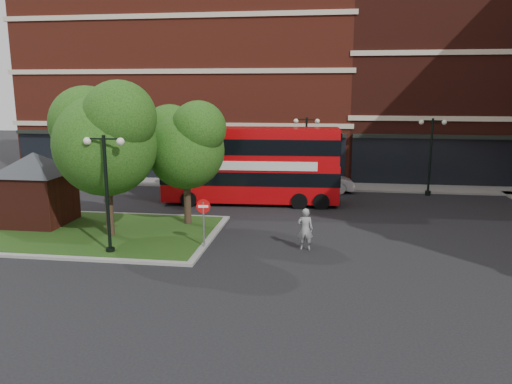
# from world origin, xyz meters

# --- Properties ---
(ground) EXTENTS (120.00, 120.00, 0.00)m
(ground) POSITION_xyz_m (0.00, 0.00, 0.00)
(ground) COLOR black
(ground) RESTS_ON ground
(pavement_far) EXTENTS (44.00, 3.00, 0.12)m
(pavement_far) POSITION_xyz_m (0.00, 16.50, 0.06)
(pavement_far) COLOR slate
(pavement_far) RESTS_ON ground
(terrace_far_left) EXTENTS (26.00, 12.00, 14.00)m
(terrace_far_left) POSITION_xyz_m (-8.00, 24.00, 7.00)
(terrace_far_left) COLOR maroon
(terrace_far_left) RESTS_ON ground
(terrace_far_right) EXTENTS (18.00, 12.00, 16.00)m
(terrace_far_right) POSITION_xyz_m (14.00, 24.00, 8.00)
(terrace_far_right) COLOR #471911
(terrace_far_right) RESTS_ON ground
(traffic_island) EXTENTS (12.60, 7.60, 0.15)m
(traffic_island) POSITION_xyz_m (-8.00, 3.00, 0.07)
(traffic_island) COLOR gray
(traffic_island) RESTS_ON ground
(kiosk) EXTENTS (6.51, 6.51, 3.60)m
(kiosk) POSITION_xyz_m (-11.00, 4.00, 2.32)
(kiosk) COLOR #471911
(kiosk) RESTS_ON traffic_island
(tree_island_west) EXTENTS (5.40, 4.71, 7.21)m
(tree_island_west) POSITION_xyz_m (-6.60, 2.58, 4.79)
(tree_island_west) COLOR #2D2116
(tree_island_west) RESTS_ON ground
(tree_island_east) EXTENTS (4.46, 3.90, 6.29)m
(tree_island_east) POSITION_xyz_m (-3.58, 5.06, 4.24)
(tree_island_east) COLOR #2D2116
(tree_island_east) RESTS_ON ground
(lamp_island) EXTENTS (1.72, 0.36, 5.00)m
(lamp_island) POSITION_xyz_m (-5.50, 0.20, 2.83)
(lamp_island) COLOR black
(lamp_island) RESTS_ON ground
(lamp_far_left) EXTENTS (1.72, 0.36, 5.00)m
(lamp_far_left) POSITION_xyz_m (2.00, 14.50, 2.83)
(lamp_far_left) COLOR black
(lamp_far_left) RESTS_ON ground
(lamp_far_right) EXTENTS (1.72, 0.36, 5.00)m
(lamp_far_right) POSITION_xyz_m (10.00, 14.50, 2.83)
(lamp_far_right) COLOR black
(lamp_far_right) RESTS_ON ground
(bus) EXTENTS (10.62, 2.95, 4.01)m
(bus) POSITION_xyz_m (-1.13, 10.58, 2.63)
(bus) COLOR #B3070A
(bus) RESTS_ON ground
(woman) EXTENTS (0.67, 0.45, 1.83)m
(woman) POSITION_xyz_m (2.53, 2.00, 0.92)
(woman) COLOR gray
(woman) RESTS_ON ground
(car_silver) EXTENTS (4.43, 1.90, 1.49)m
(car_silver) POSITION_xyz_m (-6.29, 16.00, 0.75)
(car_silver) COLOR silver
(car_silver) RESTS_ON ground
(car_white) EXTENTS (4.59, 2.05, 1.46)m
(car_white) POSITION_xyz_m (3.00, 14.59, 0.73)
(car_white) COLOR silver
(car_white) RESTS_ON ground
(no_entry_sign) EXTENTS (0.61, 0.13, 2.20)m
(no_entry_sign) POSITION_xyz_m (-1.80, 1.50, 1.57)
(no_entry_sign) COLOR slate
(no_entry_sign) RESTS_ON ground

